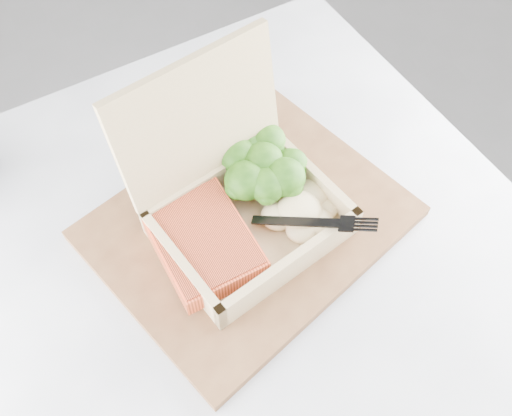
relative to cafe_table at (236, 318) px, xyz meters
name	(u,v)px	position (x,y,z in m)	size (l,w,h in m)	color
floor	(127,304)	(-0.14, 0.35, -0.52)	(4.00, 4.00, 0.00)	gray
cafe_table	(236,318)	(0.00, 0.00, 0.00)	(0.76, 0.76, 0.70)	black
serving_tray	(249,223)	(0.04, 0.03, 0.19)	(0.34, 0.27, 0.01)	brown
takeout_container	(234,192)	(0.03, 0.04, 0.24)	(0.23, 0.22, 0.19)	tan
salmon_fillet	(203,243)	(-0.03, 0.01, 0.22)	(0.10, 0.13, 0.03)	#FC5E31
broccoli_pile	(263,168)	(0.08, 0.07, 0.22)	(0.12, 0.12, 0.04)	#3B791A
mashed_potatoes	(299,210)	(0.09, 0.00, 0.22)	(0.08, 0.07, 0.03)	#CEB685
plastic_fork	(278,218)	(0.06, 0.00, 0.23)	(0.12, 0.10, 0.03)	black
receipt	(175,121)	(0.02, 0.23, 0.18)	(0.07, 0.14, 0.00)	white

